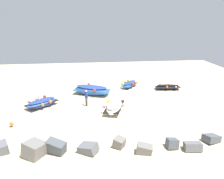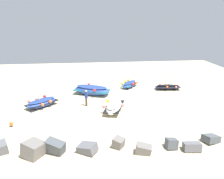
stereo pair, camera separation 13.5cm
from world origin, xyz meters
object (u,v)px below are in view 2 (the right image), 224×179
fishing_boat_0 (168,87)px  fishing_boat_2 (114,106)px  fishing_boat_4 (130,84)px  mooring_buoy_0 (11,124)px  fishing_boat_1 (42,103)px  person_walking (86,97)px  fishing_boat_3 (92,90)px

fishing_boat_0 → fishing_boat_2: size_ratio=0.82×
fishing_boat_4 → mooring_buoy_0: fishing_boat_4 is taller
fishing_boat_1 → fishing_boat_4: bearing=-14.3°
person_walking → mooring_buoy_0: (6.52, 4.26, -0.73)m
fishing_boat_1 → fishing_boat_2: bearing=-58.7°
fishing_boat_0 → mooring_buoy_0: size_ratio=7.00×
fishing_boat_0 → person_walking: size_ratio=1.90×
fishing_boat_0 → fishing_boat_4: (4.74, -1.65, 0.06)m
fishing_boat_3 → fishing_boat_2: bearing=136.8°
fishing_boat_2 → mooring_buoy_0: 9.64m
fishing_boat_0 → fishing_boat_2: 10.07m
person_walking → mooring_buoy_0: bearing=-3.5°
fishing_boat_1 → mooring_buoy_0: (1.82, 4.56, -0.14)m
person_walking → fishing_boat_1: bearing=-40.2°
fishing_boat_1 → person_walking: fishing_boat_1 is taller
fishing_boat_2 → fishing_boat_3: (2.09, -5.33, 0.13)m
fishing_boat_0 → person_walking: 11.60m
fishing_boat_1 → fishing_boat_3: fishing_boat_1 is taller
fishing_boat_2 → fishing_boat_3: fishing_boat_3 is taller
fishing_boat_2 → fishing_boat_4: size_ratio=1.32×
fishing_boat_4 → fishing_boat_0: bearing=-71.0°
fishing_boat_3 → mooring_buoy_0: (7.21, 7.90, -0.30)m
fishing_boat_0 → person_walking: (10.61, 4.62, 0.68)m
fishing_boat_1 → fishing_boat_3: bearing=-12.0°
fishing_boat_0 → fishing_boat_3: 9.98m
fishing_boat_1 → person_walking: (-4.71, 0.30, 0.58)m
mooring_buoy_0 → fishing_boat_3: bearing=-132.4°
fishing_boat_1 → fishing_boat_4: size_ratio=1.13×
fishing_boat_1 → fishing_boat_2: size_ratio=0.86×
fishing_boat_1 → mooring_buoy_0: bearing=-155.5°
fishing_boat_2 → mooring_buoy_0: (9.29, 2.57, -0.17)m
fishing_boat_0 → mooring_buoy_0: (17.14, 8.89, -0.05)m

